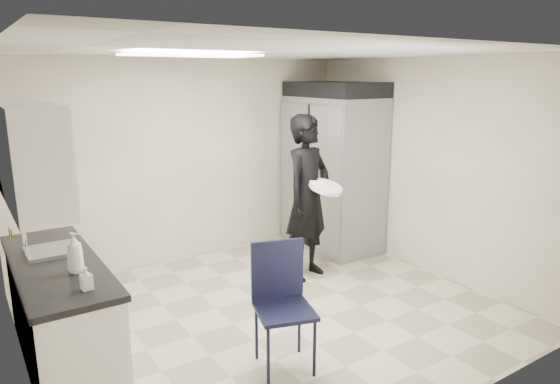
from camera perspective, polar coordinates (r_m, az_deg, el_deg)
floor at (r=5.30m, az=-1.02°, el=-13.59°), size 4.50×4.50×0.00m
ceiling at (r=4.73m, az=-1.15°, el=15.77°), size 4.50×4.50×0.00m
back_wall at (r=6.60m, az=-10.41°, el=3.51°), size 4.50×0.00×4.50m
left_wall at (r=4.16m, az=-28.40°, el=-3.63°), size 0.00×4.00×4.00m
right_wall at (r=6.32m, az=16.47°, el=2.76°), size 0.00×4.00×4.00m
ceiling_panel at (r=4.80m, az=-10.10°, el=15.18°), size 1.20×0.60×0.02m
lower_counter at (r=4.67m, az=-23.71°, el=-12.79°), size 0.60×1.90×0.86m
countertop at (r=4.50m, az=-24.25°, el=-7.55°), size 0.64×1.95×0.05m
sink at (r=4.74m, az=-24.50°, el=-6.73°), size 0.42×0.40×0.14m
faucet at (r=4.67m, az=-27.09°, el=-5.33°), size 0.02×0.02×0.24m
upper_cabinets at (r=4.26m, az=-27.10°, el=4.14°), size 0.35×1.80×0.75m
towel_dispenser at (r=5.42m, az=-28.99°, el=3.40°), size 0.22×0.30×0.35m
notice_sticker_left at (r=4.27m, az=-28.33°, el=-4.31°), size 0.00×0.12×0.07m
notice_sticker_right at (r=4.48m, az=-28.52°, el=-4.12°), size 0.00×0.12×0.07m
commercial_fridge at (r=6.97m, az=6.09°, el=2.08°), size 0.80×1.35×2.10m
fridge_compressor at (r=6.84m, az=6.33°, el=11.57°), size 0.80×1.35×0.20m
folding_chair at (r=4.19m, az=0.54°, el=-13.45°), size 0.57×0.57×1.02m
man_tuxedo at (r=5.89m, az=3.19°, el=-0.66°), size 0.83×0.68×1.96m
bucket_lid at (r=5.71m, az=5.25°, el=0.56°), size 0.49×0.49×0.05m
soap_bottle_a at (r=4.15m, az=-22.41°, el=-6.40°), size 0.17×0.17×0.32m
soap_bottle_b at (r=3.82m, az=-21.26°, el=-9.17°), size 0.08×0.08×0.17m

